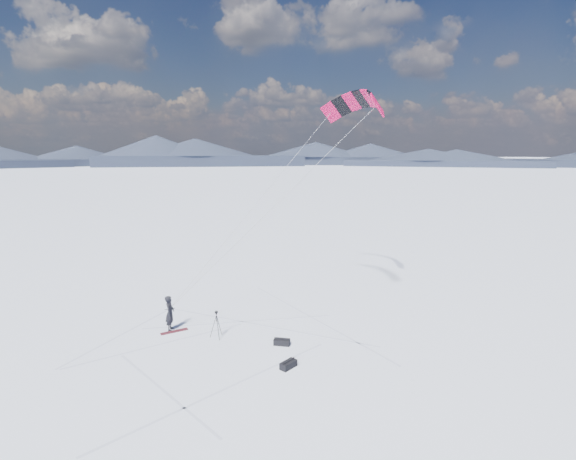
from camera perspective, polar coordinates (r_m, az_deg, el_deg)
name	(u,v)px	position (r m, az deg, el deg)	size (l,w,h in m)	color
ground	(226,353)	(21.01, -8.41, -16.24)	(1800.00, 1800.00, 0.00)	white
horizon_hills	(224,273)	(19.56, -8.72, -5.80)	(704.00, 705.94, 9.38)	black
snow_tracks	(233,351)	(21.08, -7.52, -16.11)	(17.62, 10.25, 0.01)	#B1B9D2
snowkiter	(171,330)	(24.01, -15.73, -13.00)	(0.70, 0.46, 1.92)	black
snowboard	(174,331)	(23.72, -15.29, -13.23)	(1.44, 0.27, 0.04)	maroon
tripod	(217,321)	(22.24, -9.74, -12.12)	(0.67, 0.62, 1.43)	black
gear_bag_a	(288,364)	(19.45, 0.05, -17.91)	(0.89, 0.70, 0.36)	black
gear_bag_b	(282,342)	(21.47, -0.86, -15.04)	(0.88, 0.74, 0.36)	black
power_kite	(356,105)	(26.80, 9.24, 16.51)	(12.82, 5.59, 11.98)	#C70A44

